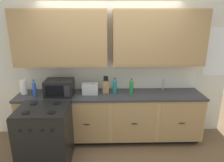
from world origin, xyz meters
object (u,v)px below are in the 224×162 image
at_px(bottle_green, 131,86).
at_px(knife_block, 106,86).
at_px(paper_towel_roll, 23,87).
at_px(microwave, 59,88).
at_px(toaster, 90,89).
at_px(stove_range, 45,136).
at_px(bottle_teal, 115,86).
at_px(bottle_blue, 34,88).

bearing_deg(bottle_green, knife_block, 167.30).
bearing_deg(paper_towel_roll, microwave, -7.34).
bearing_deg(bottle_green, toaster, 177.46).
bearing_deg(stove_range, paper_towel_roll, 127.97).
xyz_separation_m(knife_block, paper_towel_roll, (-1.47, -0.05, 0.01)).
bearing_deg(stove_range, bottle_teal, 30.45).
height_order(microwave, bottle_green, bottle_green).
bearing_deg(knife_block, bottle_blue, -171.88).
bearing_deg(microwave, bottle_teal, 3.77).
distance_m(stove_range, toaster, 1.08).
distance_m(stove_range, bottle_blue, 0.85).
distance_m(microwave, knife_block, 0.82).
bearing_deg(microwave, knife_block, 9.31).
relative_size(microwave, toaster, 1.71).
height_order(toaster, paper_towel_roll, paper_towel_roll).
bearing_deg(bottle_blue, bottle_teal, 4.39).
distance_m(toaster, paper_towel_roll, 1.19).
bearing_deg(bottle_teal, stove_range, -149.55).
bearing_deg(toaster, paper_towel_roll, 178.93).
relative_size(toaster, bottle_green, 0.97).
bearing_deg(toaster, bottle_blue, -173.68).
bearing_deg(knife_block, microwave, -170.69).
relative_size(paper_towel_roll, bottle_blue, 0.87).
bearing_deg(toaster, stove_range, -135.76).
relative_size(stove_range, microwave, 1.98).
bearing_deg(bottle_green, paper_towel_roll, 178.37).
bearing_deg(bottle_teal, bottle_blue, -175.61).
bearing_deg(microwave, bottle_green, 1.36).
xyz_separation_m(knife_block, bottle_teal, (0.16, -0.07, 0.03)).
relative_size(microwave, knife_block, 1.55).
relative_size(knife_block, bottle_teal, 1.06).
xyz_separation_m(microwave, bottle_green, (1.27, 0.03, 0.00)).
bearing_deg(bottle_teal, bottle_green, -6.57).
bearing_deg(paper_towel_roll, bottle_green, -1.63).
bearing_deg(bottle_blue, stove_range, -62.27).
relative_size(microwave, bottle_blue, 1.60).
relative_size(bottle_teal, bottle_blue, 0.98).
relative_size(microwave, bottle_teal, 1.64).
distance_m(microwave, paper_towel_roll, 0.66).
bearing_deg(bottle_blue, bottle_green, 2.47).
height_order(microwave, bottle_blue, bottle_blue).
xyz_separation_m(paper_towel_roll, bottle_teal, (1.63, -0.02, 0.01)).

